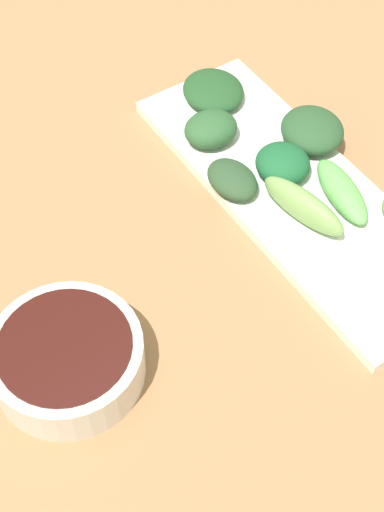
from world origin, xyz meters
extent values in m
cube|color=#9D7249|center=(0.00, 0.00, 0.01)|extent=(2.10, 2.10, 0.02)
cylinder|color=silver|center=(-0.16, -0.04, 0.04)|extent=(0.12, 0.12, 0.04)
cylinder|color=#3A1410|center=(-0.16, -0.04, 0.05)|extent=(0.11, 0.11, 0.03)
cube|color=white|center=(0.11, 0.01, 0.03)|extent=(0.13, 0.37, 0.01)
ellipsoid|color=#294E2B|center=(0.16, 0.06, 0.05)|extent=(0.08, 0.08, 0.03)
ellipsoid|color=#2C492B|center=(0.06, 0.05, 0.04)|extent=(0.04, 0.06, 0.02)
ellipsoid|color=#214B25|center=(0.12, 0.16, 0.04)|extent=(0.07, 0.08, 0.02)
ellipsoid|color=#1B5B30|center=(0.11, 0.04, 0.05)|extent=(0.05, 0.06, 0.03)
ellipsoid|color=#66B258|center=(0.14, -0.02, 0.04)|extent=(0.05, 0.09, 0.02)
ellipsoid|color=#2C582F|center=(0.08, 0.11, 0.05)|extent=(0.06, 0.05, 0.03)
ellipsoid|color=#7AA357|center=(0.09, -0.02, 0.05)|extent=(0.04, 0.09, 0.03)
camera|label=1|loc=(-0.24, -0.34, 0.56)|focal=52.97mm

